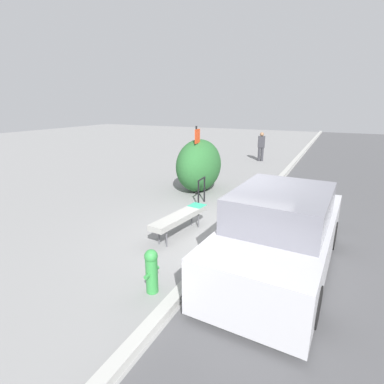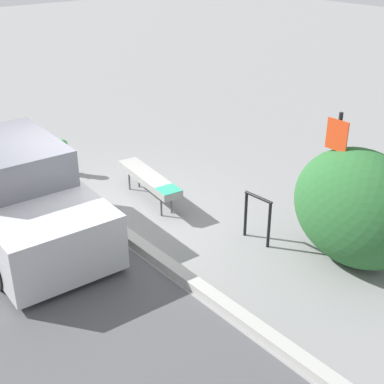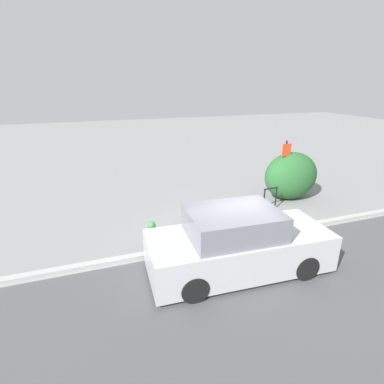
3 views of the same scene
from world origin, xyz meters
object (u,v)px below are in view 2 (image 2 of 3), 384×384
(sign_post, at_px, (333,172))
(parked_car_near, at_px, (15,194))
(bench, at_px, (149,178))
(fire_hydrant, at_px, (64,156))
(bike_rack, at_px, (257,214))

(sign_post, distance_m, parked_car_near, 5.11)
(bench, height_order, fire_hydrant, fire_hydrant)
(bench, height_order, bike_rack, bike_rack)
(bike_rack, height_order, fire_hydrant, bike_rack)
(bench, distance_m, fire_hydrant, 2.26)
(bike_rack, height_order, parked_car_near, parked_car_near)
(sign_post, distance_m, fire_hydrant, 5.74)
(bench, height_order, parked_car_near, parked_car_near)
(bench, relative_size, fire_hydrant, 2.45)
(bench, distance_m, sign_post, 3.52)
(fire_hydrant, bearing_deg, bench, 16.49)
(bike_rack, distance_m, parked_car_near, 4.00)
(parked_car_near, bearing_deg, bike_rack, 48.74)
(bench, bearing_deg, bike_rack, 19.75)
(parked_car_near, bearing_deg, fire_hydrant, 137.32)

